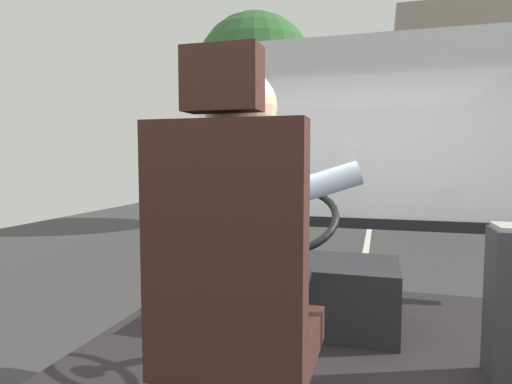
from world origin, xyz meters
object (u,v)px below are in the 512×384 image
at_px(driver_seat, 235,302).
at_px(bus_driver, 246,229).
at_px(parked_car_green, 509,185).
at_px(steering_console, 304,289).

bearing_deg(driver_seat, bus_driver, 90.00).
bearing_deg(driver_seat, parked_car_green, 73.54).
xyz_separation_m(driver_seat, parked_car_green, (5.26, 17.81, -0.65)).
distance_m(bus_driver, parked_car_green, 18.47).
xyz_separation_m(bus_driver, steering_console, (0.00, 1.19, -0.56)).
relative_size(driver_seat, steering_console, 1.21).
height_order(driver_seat, bus_driver, driver_seat).
distance_m(driver_seat, bus_driver, 0.24).
xyz_separation_m(driver_seat, steering_console, (0.00, 1.30, -0.35)).
xyz_separation_m(bus_driver, parked_car_green, (5.26, 17.69, -0.86)).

